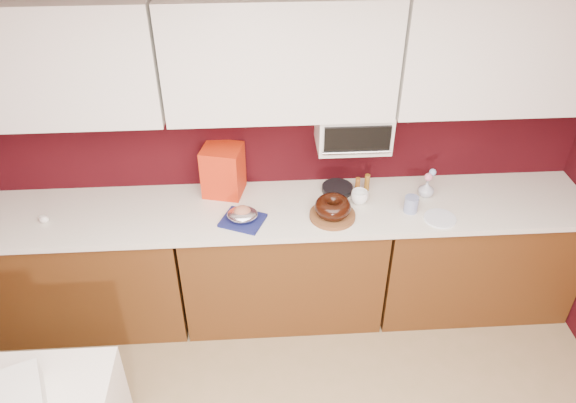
# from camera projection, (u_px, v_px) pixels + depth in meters

# --- Properties ---
(ceiling) EXTENTS (4.00, 4.50, 0.02)m
(ceiling) POSITION_uv_depth(u_px,v_px,m) (333.00, 138.00, 1.09)
(ceiling) COLOR white
(ceiling) RESTS_ON wall_back
(wall_back) EXTENTS (4.00, 0.02, 2.50)m
(wall_back) POSITION_uv_depth(u_px,v_px,m) (280.00, 136.00, 3.64)
(wall_back) COLOR #32060B
(wall_back) RESTS_ON floor
(base_cabinet_left) EXTENTS (1.31, 0.58, 0.86)m
(base_cabinet_left) POSITION_uv_depth(u_px,v_px,m) (87.00, 271.00, 3.80)
(base_cabinet_left) COLOR #552F11
(base_cabinet_left) RESTS_ON floor
(base_cabinet_center) EXTENTS (1.31, 0.58, 0.86)m
(base_cabinet_center) POSITION_uv_depth(u_px,v_px,m) (283.00, 262.00, 3.87)
(base_cabinet_center) COLOR #552F11
(base_cabinet_center) RESTS_ON floor
(base_cabinet_right) EXTENTS (1.31, 0.58, 0.86)m
(base_cabinet_right) POSITION_uv_depth(u_px,v_px,m) (472.00, 254.00, 3.94)
(base_cabinet_right) COLOR #552F11
(base_cabinet_right) RESTS_ON floor
(countertop) EXTENTS (4.00, 0.62, 0.04)m
(countertop) POSITION_uv_depth(u_px,v_px,m) (283.00, 210.00, 3.60)
(countertop) COLOR silver
(countertop) RESTS_ON base_cabinet_center
(upper_cabinet_left) EXTENTS (1.31, 0.33, 0.70)m
(upper_cabinet_left) POSITION_uv_depth(u_px,v_px,m) (38.00, 62.00, 3.09)
(upper_cabinet_left) COLOR white
(upper_cabinet_left) RESTS_ON wall_back
(upper_cabinet_center) EXTENTS (1.31, 0.33, 0.70)m
(upper_cabinet_center) POSITION_uv_depth(u_px,v_px,m) (280.00, 57.00, 3.15)
(upper_cabinet_center) COLOR white
(upper_cabinet_center) RESTS_ON wall_back
(upper_cabinet_right) EXTENTS (1.31, 0.33, 0.70)m
(upper_cabinet_right) POSITION_uv_depth(u_px,v_px,m) (512.00, 51.00, 3.22)
(upper_cabinet_right) COLOR white
(upper_cabinet_right) RESTS_ON wall_back
(toaster_oven) EXTENTS (0.45, 0.30, 0.25)m
(toaster_oven) POSITION_uv_depth(u_px,v_px,m) (353.00, 128.00, 3.47)
(toaster_oven) COLOR white
(toaster_oven) RESTS_ON upper_cabinet_center
(toaster_oven_door) EXTENTS (0.40, 0.02, 0.18)m
(toaster_oven_door) POSITION_uv_depth(u_px,v_px,m) (357.00, 140.00, 3.34)
(toaster_oven_door) COLOR black
(toaster_oven_door) RESTS_ON toaster_oven
(toaster_oven_handle) EXTENTS (0.42, 0.02, 0.02)m
(toaster_oven_handle) POSITION_uv_depth(u_px,v_px,m) (357.00, 153.00, 3.37)
(toaster_oven_handle) COLOR silver
(toaster_oven_handle) RESTS_ON toaster_oven
(cake_base) EXTENTS (0.31, 0.31, 0.03)m
(cake_base) POSITION_uv_depth(u_px,v_px,m) (332.00, 215.00, 3.50)
(cake_base) COLOR brown
(cake_base) RESTS_ON countertop
(bundt_cake) EXTENTS (0.27, 0.27, 0.09)m
(bundt_cake) POSITION_uv_depth(u_px,v_px,m) (333.00, 207.00, 3.47)
(bundt_cake) COLOR black
(bundt_cake) RESTS_ON cake_base
(navy_towel) EXTENTS (0.31, 0.29, 0.02)m
(navy_towel) POSITION_uv_depth(u_px,v_px,m) (243.00, 220.00, 3.47)
(navy_towel) COLOR navy
(navy_towel) RESTS_ON countertop
(foil_ham_nest) EXTENTS (0.21, 0.18, 0.07)m
(foil_ham_nest) POSITION_uv_depth(u_px,v_px,m) (242.00, 214.00, 3.44)
(foil_ham_nest) COLOR silver
(foil_ham_nest) RESTS_ON navy_towel
(roasted_ham) EXTENTS (0.12, 0.11, 0.07)m
(roasted_ham) POSITION_uv_depth(u_px,v_px,m) (242.00, 211.00, 3.43)
(roasted_ham) COLOR #B06C50
(roasted_ham) RESTS_ON foil_ham_nest
(pandoro_box) EXTENTS (0.29, 0.28, 0.34)m
(pandoro_box) POSITION_uv_depth(u_px,v_px,m) (223.00, 170.00, 3.64)
(pandoro_box) COLOR #B20C0B
(pandoro_box) RESTS_ON countertop
(dark_pan) EXTENTS (0.27, 0.27, 0.04)m
(dark_pan) POSITION_uv_depth(u_px,v_px,m) (337.00, 189.00, 3.73)
(dark_pan) COLOR black
(dark_pan) RESTS_ON countertop
(coffee_mug) EXTENTS (0.13, 0.13, 0.11)m
(coffee_mug) POSITION_uv_depth(u_px,v_px,m) (359.00, 196.00, 3.61)
(coffee_mug) COLOR white
(coffee_mug) RESTS_ON countertop
(blue_jar) EXTENTS (0.09, 0.09, 0.11)m
(blue_jar) POSITION_uv_depth(u_px,v_px,m) (411.00, 204.00, 3.53)
(blue_jar) COLOR navy
(blue_jar) RESTS_ON countertop
(flower_vase) EXTENTS (0.10, 0.10, 0.12)m
(flower_vase) POSITION_uv_depth(u_px,v_px,m) (426.00, 188.00, 3.67)
(flower_vase) COLOR #ABB1C2
(flower_vase) RESTS_ON countertop
(flower_pink) EXTENTS (0.05, 0.05, 0.05)m
(flower_pink) POSITION_uv_depth(u_px,v_px,m) (428.00, 177.00, 3.61)
(flower_pink) COLOR pink
(flower_pink) RESTS_ON flower_vase
(flower_blue) EXTENTS (0.05, 0.05, 0.05)m
(flower_blue) POSITION_uv_depth(u_px,v_px,m) (433.00, 172.00, 3.62)
(flower_blue) COLOR #8CAEE1
(flower_blue) RESTS_ON flower_vase
(china_plate) EXTENTS (0.24, 0.24, 0.01)m
(china_plate) POSITION_uv_depth(u_px,v_px,m) (440.00, 218.00, 3.49)
(china_plate) COLOR white
(china_plate) RESTS_ON countertop
(amber_bottle) EXTENTS (0.04, 0.04, 0.09)m
(amber_bottle) POSITION_uv_depth(u_px,v_px,m) (358.00, 184.00, 3.73)
(amber_bottle) COLOR #93511A
(amber_bottle) RESTS_ON countertop
(egg_left) EXTENTS (0.07, 0.06, 0.05)m
(egg_left) POSITION_uv_depth(u_px,v_px,m) (44.00, 219.00, 3.45)
(egg_left) COLOR white
(egg_left) RESTS_ON countertop
(egg_right) EXTENTS (0.07, 0.06, 0.04)m
(egg_right) POSITION_uv_depth(u_px,v_px,m) (43.00, 218.00, 3.47)
(egg_right) COLOR silver
(egg_right) RESTS_ON countertop
(amber_bottle_tall) EXTENTS (0.05, 0.05, 0.12)m
(amber_bottle_tall) POSITION_uv_depth(u_px,v_px,m) (367.00, 182.00, 3.72)
(amber_bottle_tall) COLOR brown
(amber_bottle_tall) RESTS_ON countertop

